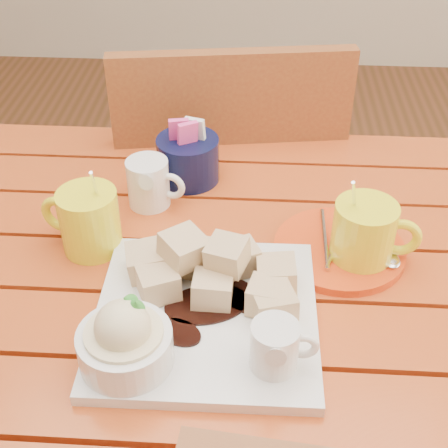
# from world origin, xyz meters

# --- Properties ---
(table) EXTENTS (1.20, 0.79, 0.75)m
(table) POSITION_xyz_m (0.00, 0.00, 0.64)
(table) COLOR #AF3516
(table) RESTS_ON ground
(dessert_plate) EXTENTS (0.28, 0.28, 0.11)m
(dessert_plate) POSITION_xyz_m (0.00, -0.12, 0.78)
(dessert_plate) COLOR white
(dessert_plate) RESTS_ON table
(coffee_mug_left) EXTENTS (0.12, 0.09, 0.14)m
(coffee_mug_left) POSITION_xyz_m (-0.16, 0.04, 0.80)
(coffee_mug_left) COLOR yellow
(coffee_mug_left) RESTS_ON table
(coffee_mug_right) EXTENTS (0.12, 0.09, 0.15)m
(coffee_mug_right) POSITION_xyz_m (0.23, 0.03, 0.80)
(coffee_mug_right) COLOR yellow
(coffee_mug_right) RESTS_ON table
(cream_pitcher) EXTENTS (0.10, 0.08, 0.08)m
(cream_pitcher) POSITION_xyz_m (-0.09, 0.15, 0.79)
(cream_pitcher) COLOR white
(cream_pitcher) RESTS_ON table
(sugar_caddy) EXTENTS (0.10, 0.10, 0.11)m
(sugar_caddy) POSITION_xyz_m (-0.04, 0.23, 0.79)
(sugar_caddy) COLOR black
(sugar_caddy) RESTS_ON table
(orange_saucer) EXTENTS (0.19, 0.19, 0.02)m
(orange_saucer) POSITION_xyz_m (0.20, 0.04, 0.76)
(orange_saucer) COLOR #E34213
(orange_saucer) RESTS_ON table
(chair_far) EXTENTS (0.49, 0.49, 0.92)m
(chair_far) POSITION_xyz_m (0.01, 0.47, 0.52)
(chair_far) COLOR brown
(chair_far) RESTS_ON ground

